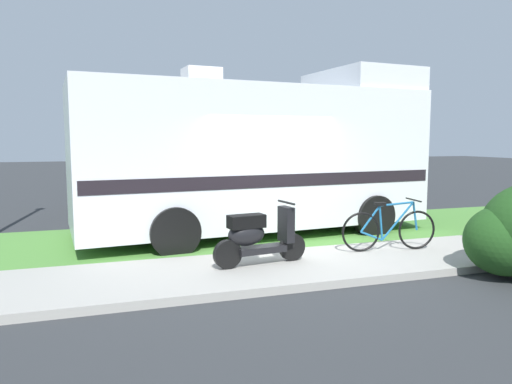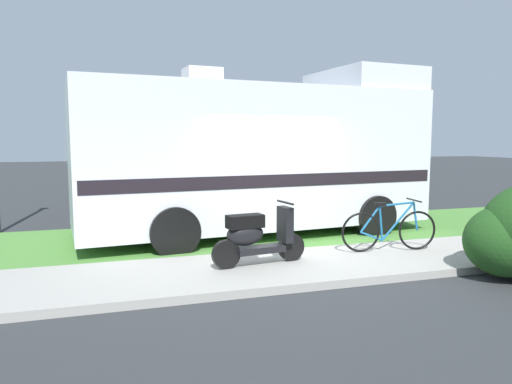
% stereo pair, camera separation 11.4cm
% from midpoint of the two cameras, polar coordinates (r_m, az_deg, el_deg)
% --- Properties ---
extents(ground_plane, '(80.00, 80.00, 0.00)m').
position_cam_midpoint_polar(ground_plane, '(8.74, 3.40, -7.31)').
color(ground_plane, '#2D3033').
extents(sidewalk, '(24.00, 2.00, 0.12)m').
position_cam_midpoint_polar(sidewalk, '(7.65, 6.65, -8.86)').
color(sidewalk, '#9E9B93').
rests_on(sidewalk, ground).
extents(grass_strip, '(24.00, 3.40, 0.08)m').
position_cam_midpoint_polar(grass_strip, '(10.11, 0.36, -5.19)').
color(grass_strip, '#4C8438').
rests_on(grass_strip, ground).
extents(motorhome_rv, '(7.50, 3.28, 3.61)m').
position_cam_midpoint_polar(motorhome_rv, '(10.15, 0.50, 4.43)').
color(motorhome_rv, silver).
rests_on(motorhome_rv, ground).
extents(scooter, '(1.56, 0.54, 0.97)m').
position_cam_midpoint_polar(scooter, '(7.36, 0.47, -5.28)').
color(scooter, black).
rests_on(scooter, ground).
extents(bicycle, '(1.73, 0.52, 0.90)m').
position_cam_midpoint_polar(bicycle, '(8.62, 16.08, -4.30)').
color(bicycle, black).
rests_on(bicycle, ground).
extents(pickup_truck_near, '(5.64, 2.33, 1.89)m').
position_cam_midpoint_polar(pickup_truck_near, '(14.46, -9.15, 2.05)').
color(pickup_truck_near, '#B7B29E').
rests_on(pickup_truck_near, ground).
extents(pickup_truck_far, '(5.12, 2.27, 1.74)m').
position_cam_midpoint_polar(pickup_truck_far, '(17.92, -4.73, 2.73)').
color(pickup_truck_far, '#1E2328').
rests_on(pickup_truck_far, ground).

